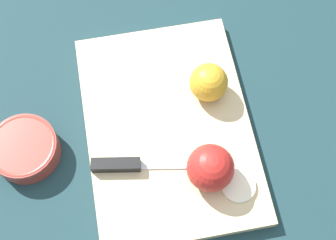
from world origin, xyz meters
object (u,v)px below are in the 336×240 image
(knife, at_px, (121,165))
(bowl, at_px, (25,148))
(apple_half_right, at_px, (211,168))
(apple_half_left, at_px, (208,83))

(knife, xyz_separation_m, bowl, (-0.08, -0.14, -0.01))
(apple_half_right, bearing_deg, knife, 154.63)
(apple_half_right, xyz_separation_m, bowl, (-0.14, -0.27, -0.04))
(apple_half_right, bearing_deg, bowl, 151.68)
(apple_half_right, distance_m, knife, 0.15)
(apple_half_left, bearing_deg, knife, 23.27)
(apple_half_right, height_order, knife, apple_half_right)
(apple_half_right, relative_size, knife, 0.45)
(apple_half_left, distance_m, apple_half_right, 0.15)
(knife, relative_size, bowl, 1.46)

